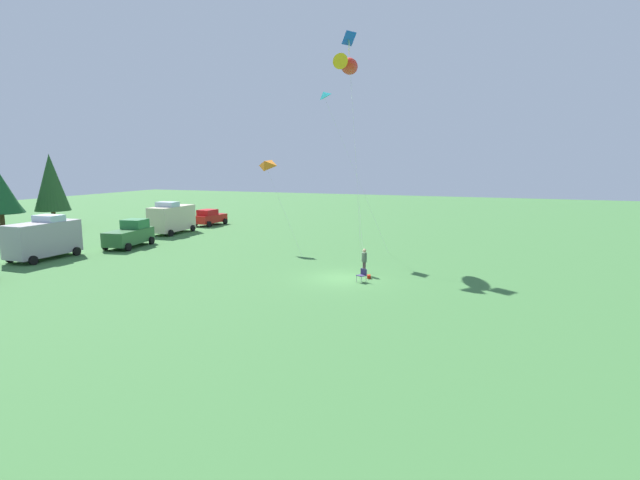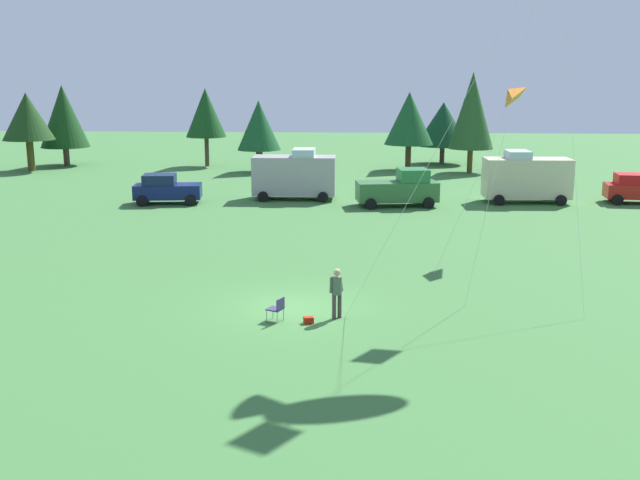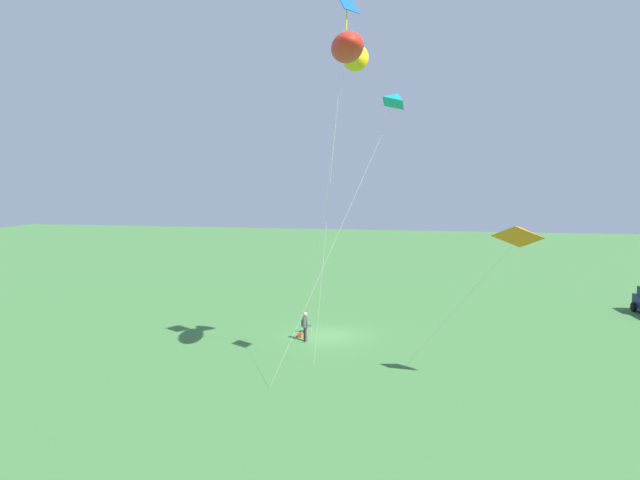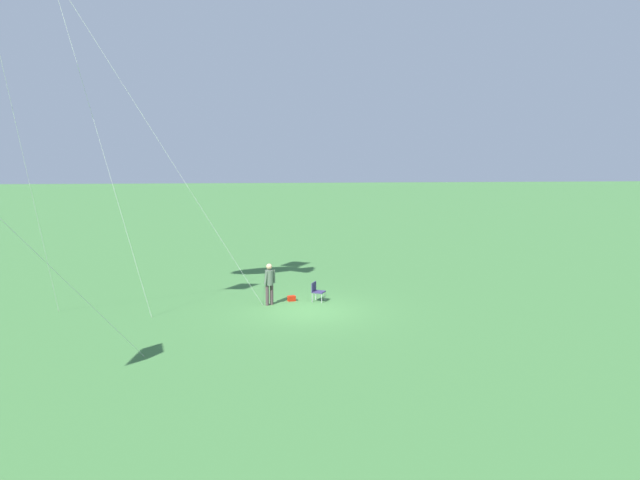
{
  "view_description": "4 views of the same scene",
  "coord_description": "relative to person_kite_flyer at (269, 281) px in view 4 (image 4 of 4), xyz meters",
  "views": [
    {
      "loc": [
        -29.65,
        -9.86,
        7.42
      ],
      "look_at": [
        -0.83,
        1.18,
        2.55
      ],
      "focal_mm": 28.0,
      "sensor_mm": 36.0,
      "label": 1
    },
    {
      "loc": [
        2.34,
        -25.37,
        8.19
      ],
      "look_at": [
        0.95,
        -0.3,
        2.56
      ],
      "focal_mm": 42.0,
      "sensor_mm": 36.0,
      "label": 2
    },
    {
      "loc": [
        36.36,
        7.3,
        9.46
      ],
      "look_at": [
        -0.96,
        -0.7,
        5.74
      ],
      "focal_mm": 35.0,
      "sensor_mm": 36.0,
      "label": 3
    },
    {
      "loc": [
        1.29,
        24.15,
        6.66
      ],
      "look_at": [
        -0.38,
        1.07,
        3.03
      ],
      "focal_mm": 35.0,
      "sensor_mm": 36.0,
      "label": 4
    }
  ],
  "objects": [
    {
      "name": "ground_plane",
      "position": [
        -1.56,
        1.03,
        -1.02
      ],
      "size": [
        160.0,
        160.0,
        0.0
      ],
      "primitive_type": "plane",
      "color": "#3D7138"
    },
    {
      "name": "person_kite_flyer",
      "position": [
        0.0,
        0.0,
        0.0
      ],
      "size": [
        0.5,
        0.48,
        1.74
      ],
      "rotation": [
        0.0,
        0.0,
        2.17
      ],
      "color": "#453638",
      "rests_on": "ground"
    },
    {
      "name": "folding_chair",
      "position": [
        -1.99,
        -0.45,
        -0.53
      ],
      "size": [
        0.64,
        0.64,
        0.82
      ],
      "rotation": [
        0.0,
        0.0,
        2.71
      ],
      "color": "#312A55",
      "rests_on": "ground"
    },
    {
      "name": "backpack_on_grass",
      "position": [
        -0.92,
        -0.59,
        -0.91
      ],
      "size": [
        0.37,
        0.31,
        0.22
      ],
      "primitive_type": "cube",
      "rotation": [
        0.0,
        0.0,
        3.45
      ],
      "color": "#B41F0C",
      "rests_on": "ground"
    }
  ]
}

